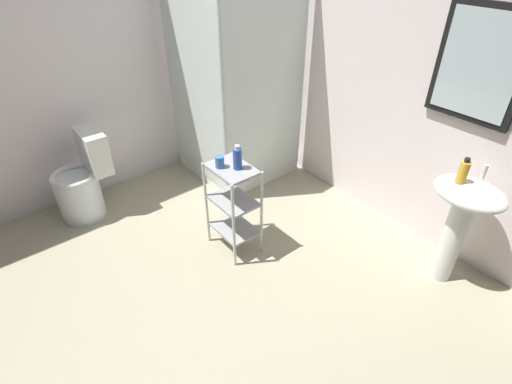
{
  "coord_description": "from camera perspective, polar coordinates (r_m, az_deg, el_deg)",
  "views": [
    {
      "loc": [
        1.65,
        -0.83,
        2.17
      ],
      "look_at": [
        0.1,
        0.42,
        0.79
      ],
      "focal_mm": 27.25,
      "sensor_mm": 36.0,
      "label": 1
    }
  ],
  "objects": [
    {
      "name": "rinse_cup",
      "position": [
        2.76,
        -5.35,
        4.43
      ],
      "size": [
        0.06,
        0.06,
        0.09
      ],
      "primitive_type": "cylinder",
      "color": "#3870B2",
      "rests_on": "storage_cart"
    },
    {
      "name": "ground_plane",
      "position": [
        2.86,
        -8.09,
        -15.5
      ],
      "size": [
        4.2,
        4.2,
        0.02
      ],
      "primitive_type": "cube",
      "color": "#A39D81"
    },
    {
      "name": "hand_soap_bottle",
      "position": [
        2.77,
        28.14,
        2.68
      ],
      "size": [
        0.06,
        0.06,
        0.17
      ],
      "color": "gold",
      "rests_on": "pedestal_sink"
    },
    {
      "name": "sink_faucet",
      "position": [
        2.89,
        30.51,
        2.58
      ],
      "size": [
        0.03,
        0.03,
        0.1
      ],
      "primitive_type": "cylinder",
      "color": "silver",
      "rests_on": "pedestal_sink"
    },
    {
      "name": "storage_cart",
      "position": [
        2.94,
        -3.36,
        -1.48
      ],
      "size": [
        0.38,
        0.28,
        0.74
      ],
      "color": "silver",
      "rests_on": "ground_plane"
    },
    {
      "name": "wall_left",
      "position": [
        3.71,
        -25.84,
        17.13
      ],
      "size": [
        0.1,
        4.2,
        2.5
      ],
      "primitive_type": "cube",
      "color": "white",
      "rests_on": "ground_plane"
    },
    {
      "name": "pedestal_sink",
      "position": [
        2.93,
        27.95,
        -2.8
      ],
      "size": [
        0.46,
        0.37,
        0.81
      ],
      "color": "white",
      "rests_on": "ground_plane"
    },
    {
      "name": "toilet",
      "position": [
        3.69,
        -24.08,
        1.16
      ],
      "size": [
        0.37,
        0.49,
        0.76
      ],
      "color": "white",
      "rests_on": "ground_plane"
    },
    {
      "name": "wall_back",
      "position": [
        3.27,
        19.74,
        16.52
      ],
      "size": [
        4.2,
        0.14,
        2.5
      ],
      "color": "white",
      "rests_on": "ground_plane"
    },
    {
      "name": "shampoo_bottle_blue",
      "position": [
        2.72,
        -2.74,
        4.96
      ],
      "size": [
        0.06,
        0.06,
        0.18
      ],
      "color": "#2B50B2",
      "rests_on": "storage_cart"
    },
    {
      "name": "shower_stall",
      "position": [
        3.89,
        -3.13,
        8.69
      ],
      "size": [
        0.92,
        0.92,
        2.0
      ],
      "color": "white",
      "rests_on": "ground_plane"
    }
  ]
}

